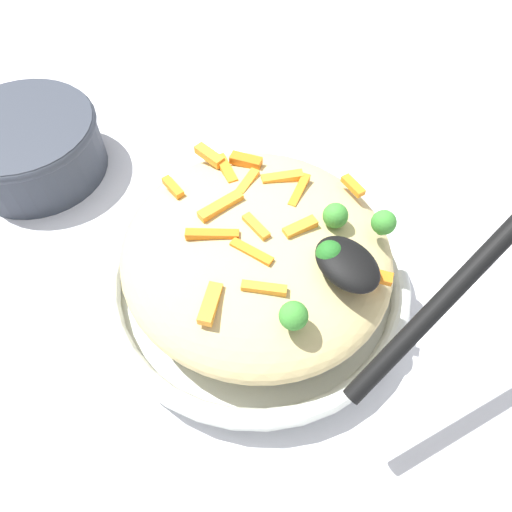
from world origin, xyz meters
TOP-DOWN VIEW (x-y plane):
  - ground_plane at (0.00, 0.00)m, footprint 2.40×2.40m
  - serving_bowl at (0.00, 0.00)m, footprint 0.28×0.28m
  - pasta_mound at (0.00, 0.00)m, footprint 0.24×0.23m
  - carrot_piece_0 at (0.02, 0.03)m, footprint 0.01×0.03m
  - carrot_piece_1 at (0.03, -0.07)m, footprint 0.03×0.03m
  - carrot_piece_2 at (-0.04, -0.01)m, footprint 0.01×0.04m
  - carrot_piece_3 at (-0.00, 0.00)m, footprint 0.03×0.01m
  - carrot_piece_4 at (0.05, -0.03)m, footprint 0.03×0.03m
  - carrot_piece_5 at (-0.05, 0.03)m, footprint 0.02×0.03m
  - carrot_piece_6 at (-0.03, 0.05)m, footprint 0.02×0.04m
  - carrot_piece_7 at (-0.08, -0.03)m, footprint 0.03×0.01m
  - carrot_piece_8 at (0.02, -0.02)m, footprint 0.04×0.02m
  - carrot_piece_9 at (-0.01, 0.06)m, footprint 0.03×0.04m
  - carrot_piece_10 at (-0.02, -0.03)m, footprint 0.03×0.04m
  - carrot_piece_11 at (-0.10, 0.02)m, footprint 0.03×0.01m
  - carrot_piece_12 at (0.08, 0.04)m, footprint 0.04×0.03m
  - carrot_piece_13 at (-0.07, 0.02)m, footprint 0.04×0.02m
  - carrot_piece_14 at (0.01, 0.10)m, footprint 0.03×0.01m
  - carrot_piece_15 at (-0.07, 0.04)m, footprint 0.03×0.02m
  - broccoli_floret_0 at (0.06, 0.08)m, footprint 0.02×0.02m
  - broccoli_floret_1 at (0.03, 0.06)m, footprint 0.02×0.02m
  - broccoli_floret_2 at (0.06, 0.02)m, footprint 0.02×0.02m
  - broccoli_floret_3 at (0.08, -0.03)m, footprint 0.02×0.02m
  - serving_spoon at (0.10, 0.03)m, footprint 0.11×0.15m
  - companion_bowl at (-0.28, -0.10)m, footprint 0.16×0.16m

SIDE VIEW (x-z plane):
  - ground_plane at x=0.00m, z-range 0.00..0.00m
  - serving_bowl at x=0.00m, z-range 0.00..0.04m
  - companion_bowl at x=-0.28m, z-range 0.00..0.07m
  - pasta_mound at x=0.00m, z-range 0.03..0.10m
  - carrot_piece_12 at x=0.08m, z-range 0.09..0.10m
  - carrot_piece_13 at x=-0.07m, z-range 0.09..0.10m
  - carrot_piece_14 at x=0.01m, z-range 0.09..0.10m
  - carrot_piece_7 at x=-0.08m, z-range 0.09..0.10m
  - carrot_piece_15 at x=-0.07m, z-range 0.09..0.10m
  - carrot_piece_1 at x=0.03m, z-range 0.09..0.10m
  - carrot_piece_11 at x=-0.10m, z-range 0.09..0.10m
  - carrot_piece_9 at x=-0.01m, z-range 0.09..0.10m
  - carrot_piece_6 at x=-0.03m, z-range 0.09..0.10m
  - carrot_piece_5 at x=-0.05m, z-range 0.09..0.10m
  - carrot_piece_4 at x=0.05m, z-range 0.09..0.10m
  - carrot_piece_8 at x=0.02m, z-range 0.10..0.10m
  - carrot_piece_0 at x=0.02m, z-range 0.10..0.10m
  - carrot_piece_10 at x=-0.02m, z-range 0.10..0.10m
  - carrot_piece_2 at x=-0.04m, z-range 0.10..0.10m
  - carrot_piece_3 at x=0.00m, z-range 0.10..0.10m
  - broccoli_floret_0 at x=0.06m, z-range 0.09..0.11m
  - broccoli_floret_1 at x=0.03m, z-range 0.09..0.12m
  - broccoli_floret_3 at x=0.08m, z-range 0.09..0.12m
  - broccoli_floret_2 at x=0.06m, z-range 0.09..0.12m
  - serving_spoon at x=0.10m, z-range 0.08..0.17m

